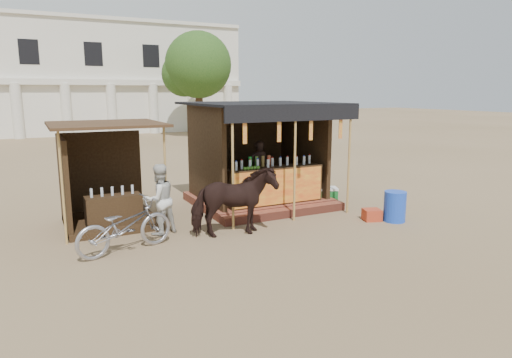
{
  "coord_description": "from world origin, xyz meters",
  "views": [
    {
      "loc": [
        -4.6,
        -7.52,
        3.07
      ],
      "look_at": [
        0.0,
        1.6,
        1.1
      ],
      "focal_mm": 32.0,
      "sensor_mm": 36.0,
      "label": 1
    }
  ],
  "objects": [
    {
      "name": "secondary_stall",
      "position": [
        -3.17,
        3.24,
        0.85
      ],
      "size": [
        2.4,
        2.4,
        2.38
      ],
      "color": "#372514",
      "rests_on": "ground"
    },
    {
      "name": "cow",
      "position": [
        -0.78,
        1.11,
        0.75
      ],
      "size": [
        1.87,
        1.02,
        1.51
      ],
      "primitive_type": "imported",
      "rotation": [
        0.0,
        0.0,
        1.45
      ],
      "color": "black",
      "rests_on": "ground"
    },
    {
      "name": "blue_barrel",
      "position": [
        3.12,
        0.42,
        0.36
      ],
      "size": [
        0.54,
        0.54,
        0.73
      ],
      "primitive_type": "cylinder",
      "rotation": [
        0.0,
        0.0,
        0.05
      ],
      "color": "blue",
      "rests_on": "ground"
    },
    {
      "name": "bystander",
      "position": [
        -2.15,
        1.98,
        0.77
      ],
      "size": [
        0.89,
        0.78,
        1.54
      ],
      "primitive_type": "imported",
      "rotation": [
        0.0,
        0.0,
        3.44
      ],
      "color": "silver",
      "rests_on": "ground"
    },
    {
      "name": "motorbike",
      "position": [
        -3.06,
        1.16,
        0.52
      ],
      "size": [
        2.08,
        1.19,
        1.03
      ],
      "primitive_type": "imported",
      "rotation": [
        0.0,
        0.0,
        1.84
      ],
      "color": "#9C9CA4",
      "rests_on": "ground"
    },
    {
      "name": "red_crate",
      "position": [
        2.69,
        0.72,
        0.14
      ],
      "size": [
        0.5,
        0.47,
        0.27
      ],
      "primitive_type": "cube",
      "rotation": [
        0.0,
        0.0,
        -0.32
      ],
      "color": "#AC361C",
      "rests_on": "ground"
    },
    {
      "name": "tree",
      "position": [
        5.81,
        22.14,
        4.63
      ],
      "size": [
        4.5,
        4.4,
        7.0
      ],
      "color": "#382314",
      "rests_on": "ground"
    },
    {
      "name": "background_building",
      "position": [
        -2.0,
        29.94,
        3.98
      ],
      "size": [
        26.0,
        7.45,
        8.18
      ],
      "color": "silver",
      "rests_on": "ground"
    },
    {
      "name": "ground",
      "position": [
        0.0,
        0.0,
        0.0
      ],
      "size": [
        120.0,
        120.0,
        0.0
      ],
      "primitive_type": "plane",
      "color": "#846B4C",
      "rests_on": "ground"
    },
    {
      "name": "main_stall",
      "position": [
        1.0,
        3.36,
        1.02
      ],
      "size": [
        3.6,
        3.61,
        2.78
      ],
      "color": "brown",
      "rests_on": "ground"
    },
    {
      "name": "cooler",
      "position": [
        2.65,
        2.6,
        0.23
      ],
      "size": [
        0.76,
        0.66,
        0.46
      ],
      "color": "#166727",
      "rests_on": "ground"
    }
  ]
}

